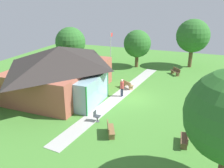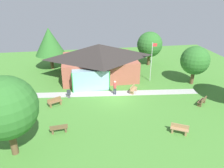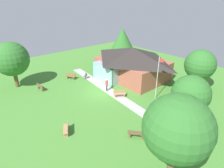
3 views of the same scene
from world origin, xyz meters
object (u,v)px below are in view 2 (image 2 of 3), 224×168
(bench_rear_near_path, at_px, (133,89))
(bench_front_left, at_px, (59,129))
(tree_east_hedge, at_px, (195,61))
(tree_lawn_corner, at_px, (5,108))
(bench_mid_left, at_px, (55,102))
(visitor_on_path, at_px, (115,87))
(tree_behind_pavilion_right, at_px, (150,45))
(flagpole, at_px, (152,60))
(pavilion, at_px, (99,60))
(bench_lawn_far_right, at_px, (202,101))
(bench_front_right, at_px, (179,129))
(tree_behind_pavilion_left, at_px, (49,42))
(patio_chair_west, at_px, (69,94))

(bench_rear_near_path, bearing_deg, bench_front_left, -16.50)
(tree_east_hedge, xyz_separation_m, tree_lawn_corner, (-19.54, -9.95, 0.80))
(bench_mid_left, xyz_separation_m, visitor_on_path, (6.69, 1.47, 0.62))
(bench_mid_left, bearing_deg, tree_behind_pavilion_right, -167.54)
(tree_behind_pavilion_right, bearing_deg, bench_rear_near_path, -117.71)
(flagpole, height_order, tree_behind_pavilion_right, tree_behind_pavilion_right)
(bench_mid_left, relative_size, tree_behind_pavilion_right, 0.29)
(pavilion, bearing_deg, tree_east_hedge, -20.24)
(bench_lawn_far_right, height_order, tree_east_hedge, tree_east_hedge)
(flagpole, distance_m, bench_front_right, 11.78)
(bench_rear_near_path, height_order, tree_behind_pavilion_left, tree_behind_pavilion_left)
(pavilion, height_order, tree_lawn_corner, tree_lawn_corner)
(bench_front_right, bearing_deg, bench_mid_left, -1.94)
(pavilion, relative_size, bench_lawn_far_right, 7.48)
(bench_front_right, bearing_deg, bench_lawn_far_right, -107.19)
(pavilion, bearing_deg, bench_lawn_far_right, -44.11)
(bench_front_right, distance_m, tree_east_hedge, 11.84)
(bench_rear_near_path, distance_m, patio_chair_west, 7.54)
(pavilion, xyz_separation_m, flagpole, (6.61, -2.52, 0.50))
(pavilion, height_order, bench_front_left, pavilion)
(bench_mid_left, height_order, bench_lawn_far_right, same)
(bench_front_left, height_order, bench_rear_near_path, same)
(bench_lawn_far_right, distance_m, bench_rear_near_path, 7.66)
(patio_chair_west, bearing_deg, tree_lawn_corner, 66.42)
(flagpole, distance_m, tree_east_hedge, 5.32)
(tree_behind_pavilion_right, distance_m, tree_east_hedge, 8.76)
(bench_rear_near_path, xyz_separation_m, patio_chair_west, (-7.54, 0.03, 0.01))
(tree_east_hedge, distance_m, tree_behind_pavilion_left, 20.40)
(tree_behind_pavilion_left, bearing_deg, bench_front_right, -56.90)
(pavilion, bearing_deg, bench_mid_left, -127.05)
(flagpole, relative_size, tree_behind_pavilion_right, 0.99)
(bench_rear_near_path, relative_size, tree_lawn_corner, 0.24)
(patio_chair_west, distance_m, tree_east_hedge, 15.98)
(bench_mid_left, bearing_deg, tree_east_hedge, 163.69)
(bench_rear_near_path, height_order, visitor_on_path, visitor_on_path)
(bench_front_right, relative_size, patio_chair_west, 1.77)
(visitor_on_path, bearing_deg, tree_lawn_corner, -119.07)
(bench_front_left, distance_m, tree_behind_pavilion_left, 17.29)
(bench_front_right, height_order, visitor_on_path, visitor_on_path)
(bench_rear_near_path, height_order, tree_east_hedge, tree_east_hedge)
(pavilion, relative_size, tree_behind_pavilion_left, 1.73)
(flagpole, relative_size, visitor_on_path, 3.01)
(bench_mid_left, bearing_deg, bench_rear_near_path, 164.35)
(flagpole, bearing_deg, patio_chair_west, -164.07)
(bench_mid_left, relative_size, visitor_on_path, 0.89)
(bench_front_left, xyz_separation_m, tree_lawn_corner, (-3.13, -2.06, 3.54))
(visitor_on_path, bearing_deg, tree_behind_pavilion_right, 71.36)
(bench_lawn_far_right, distance_m, visitor_on_path, 9.59)
(bench_front_left, xyz_separation_m, tree_behind_pavilion_left, (-1.93, 16.76, 3.81))
(bench_front_right, distance_m, visitor_on_path, 9.18)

